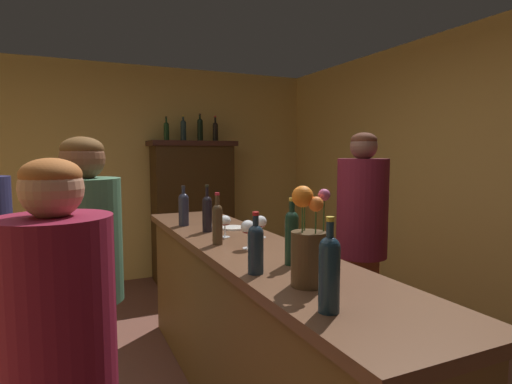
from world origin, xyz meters
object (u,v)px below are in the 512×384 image
object	(u,v)px
wine_bottle_syrah	(329,270)
bartender	(361,248)
bar_counter	(249,327)
cheese_plate	(233,228)
wine_bottle_rose	(256,246)
wine_bottle_pinot	(184,208)
display_bottle_center	(200,129)
wine_glass_mid	(225,222)
patron_near_entrance	(87,286)
wine_bottle_malbec	(207,212)
display_cabinet	(193,208)
wine_bottle_riesling	(217,222)
wine_glass_front	(261,223)
display_bottle_midright	(215,131)
wine_bottle_chardonnay	(292,235)
flower_arrangement	(308,247)
wine_glass_rear	(248,228)
patron_in_navy	(60,377)
display_bottle_left	(166,130)
display_bottle_midleft	(183,129)

from	to	relation	value
wine_bottle_syrah	bartender	bearing A→B (deg)	46.69
bar_counter	cheese_plate	size ratio (longest dim) A/B	16.53
wine_bottle_rose	wine_bottle_pinot	bearing A→B (deg)	88.75
cheese_plate	display_bottle_center	distance (m)	2.37
wine_glass_mid	display_bottle_center	world-z (taller)	display_bottle_center
patron_near_entrance	wine_bottle_malbec	bearing A→B (deg)	28.74
bartender	display_cabinet	bearing A→B (deg)	-89.76
wine_bottle_riesling	wine_bottle_rose	distance (m)	0.64
bar_counter	wine_glass_front	bearing A→B (deg)	46.46
cheese_plate	display_bottle_midright	world-z (taller)	display_bottle_midright
wine_bottle_chardonnay	flower_arrangement	size ratio (longest dim) A/B	0.79
wine_bottle_riesling	bartender	world-z (taller)	bartender
patron_near_entrance	wine_glass_mid	bearing A→B (deg)	15.16
wine_glass_rear	patron_in_navy	bearing A→B (deg)	-143.18
wine_bottle_syrah	wine_glass_rear	bearing A→B (deg)	82.57
flower_arrangement	display_bottle_left	distance (m)	3.58
wine_bottle_riesling	flower_arrangement	world-z (taller)	flower_arrangement
display_cabinet	display_bottle_center	xyz separation A→B (m)	(0.11, -0.00, 0.97)
patron_in_navy	wine_bottle_rose	bearing A→B (deg)	-18.38
wine_glass_front	wine_bottle_syrah	bearing A→B (deg)	-104.74
bar_counter	wine_bottle_riesling	world-z (taller)	wine_bottle_riesling
wine_bottle_pinot	cheese_plate	size ratio (longest dim) A/B	1.67
patron_near_entrance	display_cabinet	bearing A→B (deg)	57.85
bar_counter	patron_in_navy	xyz separation A→B (m)	(-1.01, -0.81, 0.33)
display_bottle_left	bartender	distance (m)	2.98
wine_glass_front	display_bottle_left	distance (m)	2.65
wine_bottle_malbec	wine_glass_rear	distance (m)	0.59
wine_bottle_malbec	cheese_plate	bearing A→B (deg)	9.31
wine_glass_rear	flower_arrangement	world-z (taller)	flower_arrangement
bar_counter	bartender	bearing A→B (deg)	-3.23
wine_glass_front	wine_bottle_pinot	bearing A→B (deg)	117.29
bar_counter	wine_glass_front	world-z (taller)	wine_glass_front
wine_bottle_pinot	display_bottle_midright	size ratio (longest dim) A/B	0.96
display_cabinet	flower_arrangement	bearing A→B (deg)	-98.45
patron_near_entrance	display_bottle_midleft	bearing A→B (deg)	59.61
wine_bottle_rose	flower_arrangement	xyz separation A→B (m)	(0.12, -0.25, 0.04)
wine_bottle_chardonnay	patron_near_entrance	world-z (taller)	patron_near_entrance
wine_bottle_chardonnay	display_bottle_midleft	distance (m)	3.28
wine_glass_front	wine_glass_rear	bearing A→B (deg)	-128.45
wine_bottle_pinot	bartender	world-z (taller)	bartender
bar_counter	display_bottle_center	xyz separation A→B (m)	(0.54, 2.72, 1.34)
wine_glass_mid	cheese_plate	distance (m)	0.33
wine_glass_front	patron_near_entrance	distance (m)	1.10
cheese_plate	display_bottle_midleft	size ratio (longest dim) A/B	0.59
wine_bottle_syrah	wine_bottle_chardonnay	bearing A→B (deg)	72.44
flower_arrangement	patron_in_navy	distance (m)	0.99
wine_bottle_chardonnay	flower_arrangement	world-z (taller)	flower_arrangement
wine_bottle_riesling	bartender	bearing A→B (deg)	-8.13
wine_bottle_syrah	display_bottle_center	size ratio (longest dim) A/B	1.00
display_bottle_midright	display_bottle_center	bearing A→B (deg)	180.00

